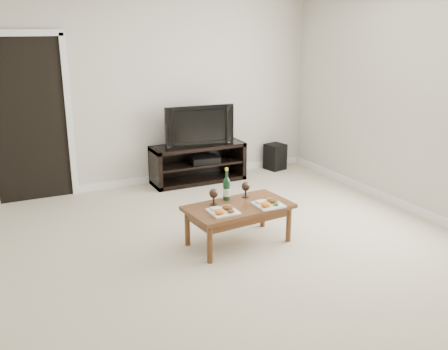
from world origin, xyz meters
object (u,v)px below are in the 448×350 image
(media_console, at_px, (198,163))
(television, at_px, (198,125))
(subwoofer, at_px, (275,157))
(coffee_table, at_px, (238,224))

(media_console, distance_m, television, 0.56)
(subwoofer, bearing_deg, media_console, 170.40)
(television, distance_m, subwoofer, 1.48)
(subwoofer, bearing_deg, coffee_table, -141.72)
(coffee_table, bearing_deg, television, 77.99)
(television, xyz_separation_m, coffee_table, (-0.45, -2.13, -0.62))
(television, relative_size, subwoofer, 2.47)
(television, bearing_deg, coffee_table, -97.33)
(media_console, distance_m, subwoofer, 1.34)
(television, xyz_separation_m, subwoofer, (1.33, 0.07, -0.63))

